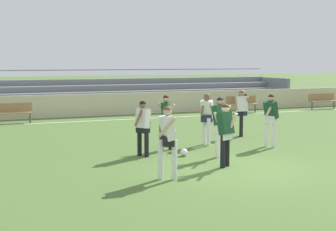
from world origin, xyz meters
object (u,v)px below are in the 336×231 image
(player_dark_wide_left, at_px, (220,121))
(player_dark_challenging, at_px, (225,130))
(player_white_deep_cover, at_px, (167,136))
(bleacher_stand, at_px, (77,94))
(player_dark_trailing_run, at_px, (271,116))
(bench_far_right, at_px, (322,100))
(player_white_dropping_back, at_px, (143,124))
(spectator_seated, at_px, (243,100))
(player_white_overlapping, at_px, (207,114))
(bench_near_wall_gap, at_px, (11,111))
(soccer_ball, at_px, (184,152))
(player_dark_wide_right, at_px, (166,117))
(bench_near_bin, at_px, (242,103))
(player_white_on_ball, at_px, (241,109))

(player_dark_wide_left, distance_m, player_dark_challenging, 1.34)
(player_dark_challenging, distance_m, player_white_deep_cover, 2.02)
(bleacher_stand, distance_m, player_dark_trailing_run, 13.94)
(bench_far_right, height_order, player_white_dropping_back, player_white_dropping_back)
(bench_far_right, xyz_separation_m, spectator_seated, (-5.32, -0.12, 0.16))
(player_white_dropping_back, bearing_deg, player_dark_wide_left, -24.94)
(player_white_overlapping, height_order, player_white_deep_cover, player_white_deep_cover)
(bench_near_wall_gap, bearing_deg, soccer_ball, -67.99)
(player_white_dropping_back, relative_size, soccer_ball, 7.34)
(player_white_overlapping, relative_size, soccer_ball, 7.68)
(player_dark_wide_right, xyz_separation_m, player_white_deep_cover, (-1.40, -3.51, 0.01))
(spectator_seated, bearing_deg, bench_near_wall_gap, 179.43)
(spectator_seated, relative_size, player_dark_challenging, 0.73)
(bleacher_stand, xyz_separation_m, player_dark_wide_left, (1.06, -14.35, 0.10))
(spectator_seated, height_order, player_dark_wide_left, player_dark_wide_left)
(bleacher_stand, relative_size, bench_far_right, 14.24)
(bench_near_bin, bearing_deg, bench_near_wall_gap, 180.00)
(bench_near_wall_gap, relative_size, player_dark_wide_right, 1.05)
(player_dark_challenging, bearing_deg, bench_far_right, 42.12)
(soccer_ball, bearing_deg, player_dark_trailing_run, 5.73)
(player_white_dropping_back, bearing_deg, soccer_ball, -21.20)
(bleacher_stand, bearing_deg, player_dark_challenging, -87.97)
(player_dark_wide_left, bearing_deg, player_dark_wide_right, 122.34)
(bleacher_stand, xyz_separation_m, player_dark_trailing_run, (3.34, -13.53, 0.08))
(player_dark_wide_right, relative_size, player_white_overlapping, 1.01)
(player_dark_challenging, height_order, player_white_overlapping, player_white_overlapping)
(bench_far_right, xyz_separation_m, player_dark_challenging, (-12.73, -11.51, 0.43))
(player_dark_trailing_run, xyz_separation_m, player_white_on_ball, (0.31, 2.31, -0.01))
(player_dark_challenging, bearing_deg, spectator_seated, 56.96)
(bench_near_wall_gap, relative_size, player_white_dropping_back, 1.12)
(spectator_seated, relative_size, player_dark_wide_right, 0.71)
(bench_far_right, bearing_deg, player_dark_trailing_run, -136.43)
(bench_near_wall_gap, xyz_separation_m, player_white_dropping_back, (2.84, -9.34, 0.41))
(bench_near_wall_gap, relative_size, player_white_deep_cover, 1.05)
(bench_near_wall_gap, relative_size, player_dark_trailing_run, 1.06)
(player_white_dropping_back, distance_m, player_dark_challenging, 2.63)
(player_dark_wide_right, distance_m, player_white_on_ball, 3.91)
(bench_near_wall_gap, bearing_deg, player_white_on_ball, -43.86)
(bench_near_wall_gap, bearing_deg, player_dark_trailing_run, -53.00)
(player_white_dropping_back, relative_size, player_dark_challenging, 0.98)
(player_dark_wide_right, bearing_deg, player_white_overlapping, 12.59)
(player_white_on_ball, bearing_deg, soccer_ball, -142.93)
(player_white_on_ball, xyz_separation_m, soccer_ball, (-3.48, -2.63, -0.90))
(player_white_deep_cover, bearing_deg, bench_near_bin, 52.65)
(bleacher_stand, bearing_deg, soccer_ball, -89.30)
(player_dark_trailing_run, bearing_deg, player_dark_wide_right, 166.77)
(bench_near_bin, distance_m, player_white_overlapping, 10.46)
(player_dark_wide_left, distance_m, player_white_overlapping, 2.03)
(player_dark_wide_left, relative_size, player_white_deep_cover, 1.00)
(bleacher_stand, xyz_separation_m, bench_near_wall_gap, (-3.78, -4.08, -0.39))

